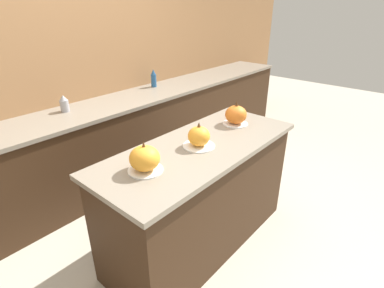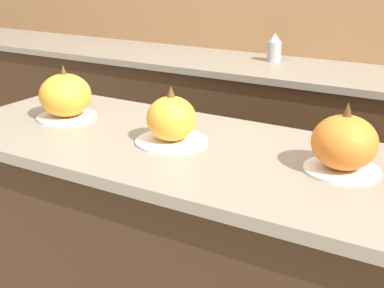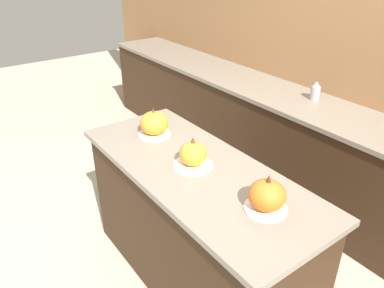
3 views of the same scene
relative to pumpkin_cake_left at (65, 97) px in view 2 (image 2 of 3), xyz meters
name	(u,v)px [view 2 (image 2 of 3)]	position (x,y,z in m)	size (l,w,h in m)	color
kitchen_island	(179,265)	(0.49, -0.03, -0.52)	(1.64, 0.67, 0.88)	#382314
back_counter	(308,151)	(0.49, 1.27, -0.52)	(6.00, 0.60, 0.88)	#382314
pumpkin_cake_left	(65,97)	(0.00, 0.00, 0.00)	(0.21, 0.21, 0.19)	white
pumpkin_cake_center	(171,121)	(0.47, -0.03, -0.01)	(0.23, 0.23, 0.18)	white
pumpkin_cake_right	(344,144)	(0.99, 0.01, 0.00)	(0.21, 0.21, 0.19)	white
bottle_short	(274,48)	(0.23, 1.38, 0.00)	(0.08, 0.08, 0.15)	#99999E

